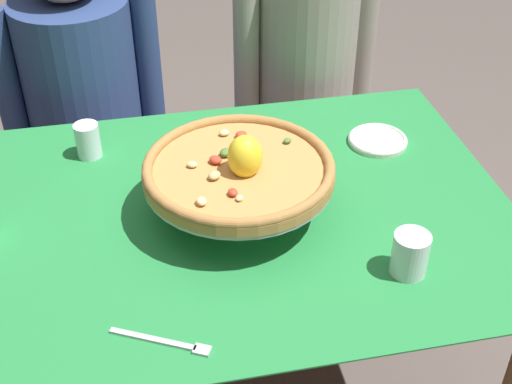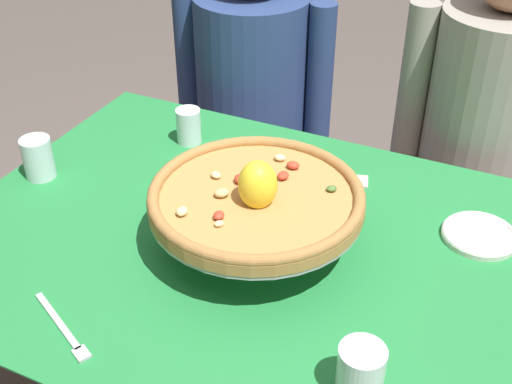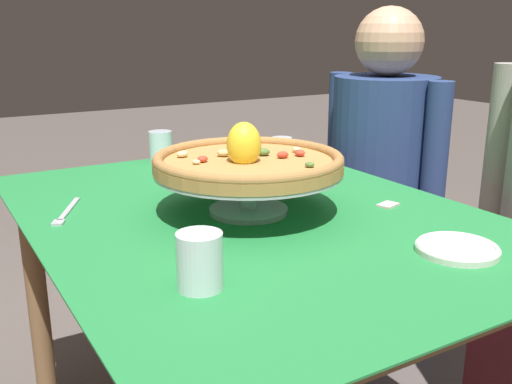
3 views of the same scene
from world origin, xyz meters
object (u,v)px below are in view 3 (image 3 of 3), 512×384
(pizza_stand, at_px, (248,181))
(dinner_fork, at_px, (66,213))
(water_glass_back_left, at_px, (281,154))
(diner_left, at_px, (380,189))
(pizza, at_px, (248,161))
(sugar_packet, at_px, (388,205))
(water_glass_front_right, at_px, (200,265))
(side_plate, at_px, (457,248))
(water_glass_side_left, at_px, (161,149))

(pizza_stand, relative_size, dinner_fork, 2.30)
(water_glass_back_left, xyz_separation_m, diner_left, (-0.03, 0.44, -0.18))
(pizza, relative_size, sugar_packet, 8.63)
(diner_left, bearing_deg, sugar_packet, -41.40)
(water_glass_front_right, height_order, dinner_fork, water_glass_front_right)
(side_plate, distance_m, sugar_packet, 0.31)
(pizza_stand, bearing_deg, water_glass_back_left, 137.38)
(pizza, xyz_separation_m, dinner_fork, (-0.21, -0.36, -0.12))
(water_glass_side_left, xyz_separation_m, diner_left, (0.21, 0.73, -0.18))
(pizza, height_order, water_glass_side_left, pizza)
(water_glass_back_left, bearing_deg, diner_left, 93.38)
(pizza, bearing_deg, water_glass_back_left, 137.34)
(water_glass_front_right, xyz_separation_m, side_plate, (0.11, 0.49, -0.03))
(dinner_fork, bearing_deg, pizza_stand, 60.35)
(sugar_packet, bearing_deg, side_plate, -18.25)
(water_glass_back_left, distance_m, dinner_fork, 0.69)
(pizza_stand, relative_size, water_glass_side_left, 4.23)
(water_glass_side_left, bearing_deg, pizza, -1.76)
(sugar_packet, bearing_deg, water_glass_side_left, -156.96)
(sugar_packet, distance_m, diner_left, 0.67)
(pizza_stand, xyz_separation_m, water_glass_side_left, (-0.58, 0.02, -0.03))
(pizza, height_order, water_glass_back_left, pizza)
(dinner_fork, bearing_deg, pizza, 60.23)
(water_glass_back_left, bearing_deg, pizza, -42.66)
(dinner_fork, relative_size, sugar_packet, 3.73)
(pizza, relative_size, water_glass_side_left, 4.26)
(pizza_stand, xyz_separation_m, dinner_fork, (-0.21, -0.37, -0.07))
(pizza_stand, bearing_deg, water_glass_front_right, -41.22)
(side_plate, relative_size, dinner_fork, 0.84)
(dinner_fork, bearing_deg, water_glass_back_left, 100.94)
(water_glass_front_right, bearing_deg, sugar_packet, 107.38)
(pizza_stand, distance_m, diner_left, 0.86)
(water_glass_back_left, height_order, diner_left, diner_left)
(diner_left, bearing_deg, water_glass_side_left, -106.37)
(diner_left, bearing_deg, pizza_stand, -64.01)
(pizza_stand, xyz_separation_m, sugar_packet, (0.12, 0.32, -0.07))
(water_glass_side_left, distance_m, side_plate, 1.02)
(pizza_stand, bearing_deg, dinner_fork, -119.65)
(water_glass_front_right, xyz_separation_m, sugar_packet, (-0.18, 0.59, -0.04))
(side_plate, distance_m, diner_left, 0.95)
(pizza, distance_m, sugar_packet, 0.36)
(water_glass_side_left, bearing_deg, pizza_stand, -1.67)
(sugar_packet, bearing_deg, water_glass_front_right, -72.62)
(water_glass_front_right, bearing_deg, side_plate, 77.49)
(water_glass_side_left, relative_size, diner_left, 0.08)
(water_glass_front_right, height_order, water_glass_side_left, water_glass_side_left)
(water_glass_front_right, relative_size, side_plate, 0.61)
(water_glass_side_left, bearing_deg, sugar_packet, 23.04)
(water_glass_front_right, height_order, sugar_packet, water_glass_front_right)
(side_plate, xyz_separation_m, dinner_fork, (-0.62, -0.59, -0.01))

